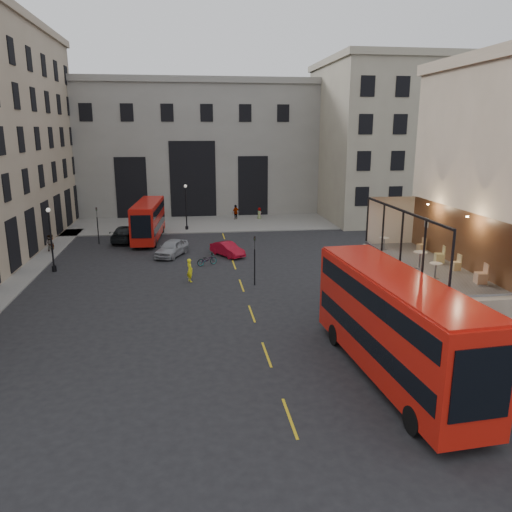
{
  "coord_description": "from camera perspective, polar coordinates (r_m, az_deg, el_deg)",
  "views": [
    {
      "loc": [
        -5.86,
        -23.77,
        11.49
      ],
      "look_at": [
        -1.29,
        9.18,
        3.0
      ],
      "focal_mm": 35.0,
      "sensor_mm": 36.0,
      "label": 1
    }
  ],
  "objects": [
    {
      "name": "street_lamp_b",
      "position": [
        58.48,
        -7.98,
        5.23
      ],
      "size": [
        0.36,
        0.36,
        5.33
      ],
      "color": "black",
      "rests_on": "ground"
    },
    {
      "name": "cyclist",
      "position": [
        38.8,
        -7.57,
        -1.62
      ],
      "size": [
        0.67,
        0.79,
        1.83
      ],
      "primitive_type": "imported",
      "rotation": [
        0.0,
        0.0,
        1.97
      ],
      "color": "#FEF31A",
      "rests_on": "ground"
    },
    {
      "name": "cafe_chair_d",
      "position": [
        30.47,
        18.38,
        0.97
      ],
      "size": [
        0.46,
        0.46,
        0.78
      ],
      "color": "tan",
      "rests_on": "cafe_floor"
    },
    {
      "name": "ground",
      "position": [
        27.04,
        5.48,
        -10.89
      ],
      "size": [
        140.0,
        140.0,
        0.0
      ],
      "primitive_type": "plane",
      "color": "black",
      "rests_on": "ground"
    },
    {
      "name": "bus_near",
      "position": [
        24.2,
        15.57,
        -7.21
      ],
      "size": [
        3.77,
        12.78,
        5.03
      ],
      "color": "red",
      "rests_on": "ground"
    },
    {
      "name": "traffic_light_far",
      "position": [
        53.34,
        -17.69,
        3.86
      ],
      "size": [
        0.16,
        0.2,
        3.8
      ],
      "color": "black",
      "rests_on": "ground"
    },
    {
      "name": "pedestrian_e",
      "position": [
        52.06,
        -22.34,
        1.4
      ],
      "size": [
        0.6,
        0.7,
        1.63
      ],
      "primitive_type": "imported",
      "rotation": [
        0.0,
        0.0,
        4.29
      ],
      "color": "gray",
      "rests_on": "ground"
    },
    {
      "name": "cafe_table_far",
      "position": [
        30.31,
        14.44,
        1.62
      ],
      "size": [
        0.56,
        0.56,
        0.7
      ],
      "color": "beige",
      "rests_on": "cafe_floor"
    },
    {
      "name": "traffic_light_near",
      "position": [
        37.22,
        -0.16,
        0.22
      ],
      "size": [
        0.16,
        0.2,
        3.8
      ],
      "color": "black",
      "rests_on": "ground"
    },
    {
      "name": "gateway",
      "position": [
        71.79,
        -7.39,
        12.52
      ],
      "size": [
        35.0,
        10.6,
        18.0
      ],
      "color": "gray",
      "rests_on": "ground"
    },
    {
      "name": "pedestrian_d",
      "position": [
        65.17,
        0.38,
        4.87
      ],
      "size": [
        0.77,
        0.91,
        1.59
      ],
      "primitive_type": "imported",
      "rotation": [
        0.0,
        0.0,
        1.98
      ],
      "color": "gray",
      "rests_on": "ground"
    },
    {
      "name": "pedestrian_b",
      "position": [
        57.41,
        -11.56,
        3.47
      ],
      "size": [
        1.41,
        1.4,
        1.95
      ],
      "primitive_type": "imported",
      "rotation": [
        0.0,
        0.0,
        0.78
      ],
      "color": "gray",
      "rests_on": "ground"
    },
    {
      "name": "cafe_table_near",
      "position": [
        25.16,
        19.84,
        -1.3
      ],
      "size": [
        0.59,
        0.59,
        0.73
      ],
      "color": "silver",
      "rests_on": "cafe_floor"
    },
    {
      "name": "cafe_chair_a",
      "position": [
        25.12,
        24.32,
        -2.23
      ],
      "size": [
        0.51,
        0.51,
        0.94
      ],
      "color": "tan",
      "rests_on": "cafe_floor"
    },
    {
      "name": "building_right",
      "position": [
        68.8,
        14.56,
        12.96
      ],
      "size": [
        16.6,
        18.6,
        20.0
      ],
      "color": "#A59E85",
      "rests_on": "ground"
    },
    {
      "name": "street_lamp_a",
      "position": [
        44.17,
        -22.33,
        1.35
      ],
      "size": [
        0.36,
        0.36,
        5.33
      ],
      "color": "black",
      "rests_on": "ground"
    },
    {
      "name": "pedestrian_a",
      "position": [
        51.28,
        -22.47,
        1.27
      ],
      "size": [
        0.95,
        0.79,
        1.74
      ],
      "primitive_type": "imported",
      "rotation": [
        0.0,
        0.0,
        -0.17
      ],
      "color": "gray",
      "rests_on": "ground"
    },
    {
      "name": "bus_far",
      "position": [
        53.99,
        -12.2,
        4.19
      ],
      "size": [
        2.99,
        10.36,
        4.08
      ],
      "color": "#B1130C",
      "rests_on": "ground"
    },
    {
      "name": "cafe_floor",
      "position": [
        27.68,
        18.93,
        -1.0
      ],
      "size": [
        3.0,
        10.0,
        0.1
      ],
      "primitive_type": "cube",
      "color": "slate",
      "rests_on": "host_frontage"
    },
    {
      "name": "car_b",
      "position": [
        46.41,
        -3.29,
        0.78
      ],
      "size": [
        3.21,
        4.05,
        1.29
      ],
      "primitive_type": "imported",
      "rotation": [
        0.0,
        0.0,
        0.55
      ],
      "color": "maroon",
      "rests_on": "ground"
    },
    {
      "name": "cafe_table_mid",
      "position": [
        26.65,
        18.24,
        -0.14
      ],
      "size": [
        0.69,
        0.69,
        0.86
      ],
      "color": "beige",
      "rests_on": "cafe_floor"
    },
    {
      "name": "car_a",
      "position": [
        46.94,
        -9.61,
        0.92
      ],
      "size": [
        3.47,
        4.89,
        1.55
      ],
      "primitive_type": "imported",
      "rotation": [
        0.0,
        0.0,
        -0.41
      ],
      "color": "#93959A",
      "rests_on": "ground"
    },
    {
      "name": "pedestrian_c",
      "position": [
        64.92,
        -2.33,
        5.0
      ],
      "size": [
        1.23,
        1.05,
        1.98
      ],
      "primitive_type": "imported",
      "rotation": [
        0.0,
        0.0,
        3.73
      ],
      "color": "gray",
      "rests_on": "ground"
    },
    {
      "name": "host_frontage",
      "position": [
        28.34,
        18.55,
        -5.49
      ],
      "size": [
        3.0,
        11.0,
        4.5
      ],
      "primitive_type": "cube",
      "color": "tan",
      "rests_on": "ground"
    },
    {
      "name": "cafe_chair_c",
      "position": [
        28.2,
        20.25,
        -0.15
      ],
      "size": [
        0.54,
        0.54,
        0.91
      ],
      "color": "tan",
      "rests_on": "cafe_floor"
    },
    {
      "name": "car_c",
      "position": [
        54.22,
        -14.7,
        2.48
      ],
      "size": [
        2.8,
        5.78,
        1.62
      ],
      "primitive_type": "imported",
      "rotation": [
        0.0,
        0.0,
        3.05
      ],
      "color": "black",
      "rests_on": "ground"
    },
    {
      "name": "cafe_chair_b",
      "position": [
        26.97,
        21.87,
        -1.0
      ],
      "size": [
        0.42,
        0.42,
        0.81
      ],
      "color": "#D4B67A",
      "rests_on": "cafe_floor"
    },
    {
      "name": "bicycle",
      "position": [
        43.43,
        -5.62,
        -0.42
      ],
      "size": [
        1.97,
        1.38,
        0.98
      ],
      "primitive_type": "imported",
      "rotation": [
        0.0,
        0.0,
        2.0
      ],
      "color": "gray",
      "rests_on": "ground"
    },
    {
      "name": "host_building_main",
      "position": [
        28.79,
        25.63,
        5.53
      ],
      "size": [
        7.26,
        11.4,
        15.1
      ],
      "color": "tan",
      "rests_on": "ground"
    },
    {
      "name": "pavement_far",
      "position": [
        62.82,
        -7.92,
        3.7
      ],
      "size": [
        40.0,
        12.0,
        0.12
      ],
      "primitive_type": "cube",
      "color": "slate",
      "rests_on": "ground"
    }
  ]
}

